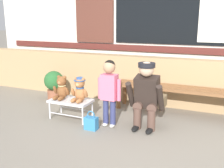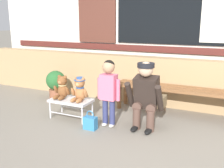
% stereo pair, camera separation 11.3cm
% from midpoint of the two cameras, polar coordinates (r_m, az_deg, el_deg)
% --- Properties ---
extents(ground_plane, '(60.00, 60.00, 0.00)m').
position_cam_midpoint_polar(ground_plane, '(3.53, 7.99, -11.34)').
color(ground_plane, gray).
extents(brick_low_wall, '(8.10, 0.25, 0.85)m').
position_cam_midpoint_polar(brick_low_wall, '(4.71, 13.44, 0.29)').
color(brick_low_wall, tan).
rests_on(brick_low_wall, ground).
extents(shop_facade, '(8.26, 0.26, 3.26)m').
position_cam_midpoint_polar(shop_facade, '(5.09, 15.55, 15.03)').
color(shop_facade, silver).
rests_on(shop_facade, ground).
extents(wooden_bench_long, '(2.10, 0.40, 0.44)m').
position_cam_midpoint_polar(wooden_bench_long, '(4.33, 14.96, -1.66)').
color(wooden_bench_long, brown).
rests_on(wooden_bench_long, ground).
extents(small_display_bench, '(0.64, 0.36, 0.30)m').
position_cam_midpoint_polar(small_display_bench, '(4.09, -8.09, -3.79)').
color(small_display_bench, silver).
rests_on(small_display_bench, ground).
extents(teddy_bear_plain, '(0.28, 0.26, 0.36)m').
position_cam_midpoint_polar(teddy_bear_plain, '(4.13, -10.02, -0.86)').
color(teddy_bear_plain, brown).
rests_on(teddy_bear_plain, small_display_bench).
extents(teddy_bear_with_hat, '(0.28, 0.27, 0.36)m').
position_cam_midpoint_polar(teddy_bear_with_hat, '(3.95, -6.23, -1.24)').
color(teddy_bear_with_hat, '#A86B3D').
rests_on(teddy_bear_with_hat, small_display_bench).
extents(child_standing, '(0.35, 0.18, 0.96)m').
position_cam_midpoint_polar(child_standing, '(3.65, 0.16, -0.47)').
color(child_standing, navy).
rests_on(child_standing, ground).
extents(adult_crouching, '(0.50, 0.49, 0.95)m').
position_cam_midpoint_polar(adult_crouching, '(3.65, 8.41, -2.43)').
color(adult_crouching, brown).
rests_on(adult_crouching, ground).
extents(handbag_on_ground, '(0.18, 0.11, 0.27)m').
position_cam_midpoint_polar(handbag_on_ground, '(3.71, -3.85, -8.36)').
color(handbag_on_ground, teal).
rests_on(handbag_on_ground, ground).
extents(potted_plant, '(0.36, 0.36, 0.57)m').
position_cam_midpoint_polar(potted_plant, '(5.03, -11.45, 0.05)').
color(potted_plant, brown).
rests_on(potted_plant, ground).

